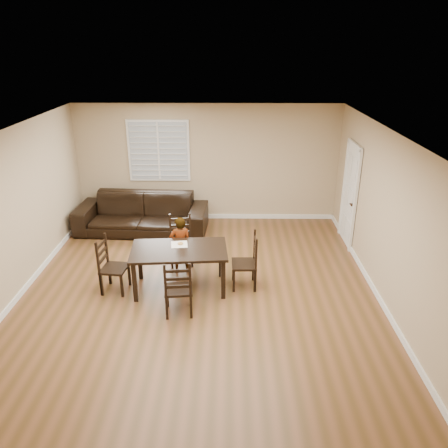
{
  "coord_description": "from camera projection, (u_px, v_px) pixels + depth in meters",
  "views": [
    {
      "loc": [
        0.51,
        -6.27,
        3.97
      ],
      "look_at": [
        0.42,
        0.76,
        1.0
      ],
      "focal_mm": 35.0,
      "sensor_mm": 36.0,
      "label": 1
    }
  ],
  "objects": [
    {
      "name": "dining_table",
      "position": [
        179.0,
        254.0,
        7.32
      ],
      "size": [
        1.66,
        1.02,
        0.75
      ],
      "rotation": [
        0.0,
        0.0,
        0.08
      ],
      "color": "black",
      "rests_on": "ground"
    },
    {
      "name": "chair_far",
      "position": [
        178.0,
        292.0,
        6.63
      ],
      "size": [
        0.47,
        0.44,
        0.95
      ],
      "rotation": [
        0.0,
        0.0,
        3.25
      ],
      "color": "black",
      "rests_on": "ground"
    },
    {
      "name": "chair_right",
      "position": [
        251.0,
        263.0,
        7.47
      ],
      "size": [
        0.43,
        0.45,
        0.99
      ],
      "rotation": [
        0.0,
        0.0,
        -1.55
      ],
      "color": "black",
      "rests_on": "ground"
    },
    {
      "name": "donut",
      "position": [
        180.0,
        243.0,
        7.44
      ],
      "size": [
        0.1,
        0.1,
        0.03
      ],
      "color": "#B17F3F",
      "rests_on": "napkin"
    },
    {
      "name": "sofa",
      "position": [
        142.0,
        214.0,
        9.67
      ],
      "size": [
        2.91,
        1.28,
        0.83
      ],
      "primitive_type": "imported",
      "rotation": [
        0.0,
        0.0,
        -0.06
      ],
      "color": "black",
      "rests_on": "ground"
    },
    {
      "name": "napkin",
      "position": [
        179.0,
        244.0,
        7.45
      ],
      "size": [
        0.31,
        0.31,
        0.0
      ],
      "primitive_type": "cube",
      "rotation": [
        0.0,
        0.0,
        0.13
      ],
      "color": "beige",
      "rests_on": "dining_table"
    },
    {
      "name": "room",
      "position": [
        199.0,
        191.0,
        6.79
      ],
      "size": [
        6.04,
        7.04,
        2.72
      ],
      "color": "tan",
      "rests_on": "ground"
    },
    {
      "name": "chair_near",
      "position": [
        181.0,
        240.0,
        8.34
      ],
      "size": [
        0.49,
        0.46,
        0.96
      ],
      "rotation": [
        0.0,
        0.0,
        0.14
      ],
      "color": "black",
      "rests_on": "ground"
    },
    {
      "name": "chair_left",
      "position": [
        108.0,
        267.0,
        7.35
      ],
      "size": [
        0.46,
        0.48,
        0.98
      ],
      "rotation": [
        0.0,
        0.0,
        1.46
      ],
      "color": "black",
      "rests_on": "ground"
    },
    {
      "name": "child",
      "position": [
        180.0,
        245.0,
        7.9
      ],
      "size": [
        0.45,
        0.34,
        1.09
      ],
      "primitive_type": "imported",
      "rotation": [
        0.0,
        0.0,
        3.37
      ],
      "color": "gray",
      "rests_on": "ground"
    },
    {
      "name": "ground",
      "position": [
        199.0,
        296.0,
        7.33
      ],
      "size": [
        7.0,
        7.0,
        0.0
      ],
      "primitive_type": "plane",
      "color": "brown",
      "rests_on": "ground"
    }
  ]
}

